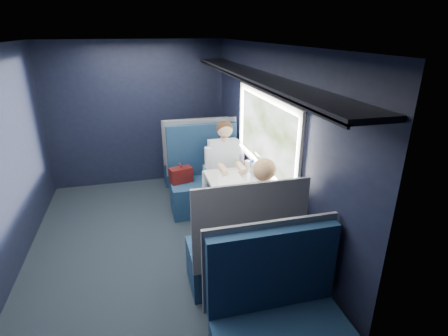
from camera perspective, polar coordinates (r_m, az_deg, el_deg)
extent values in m
cube|color=black|center=(4.36, -11.84, -12.86)|extent=(2.80, 4.20, 0.01)
cube|color=black|center=(4.11, 7.47, 3.30)|extent=(0.10, 4.20, 2.30)
cube|color=black|center=(5.90, -13.94, 8.53)|extent=(2.80, 0.10, 2.30)
cube|color=black|center=(1.95, -10.64, -20.12)|extent=(2.80, 0.10, 2.30)
cube|color=silver|center=(3.61, -14.86, 19.70)|extent=(2.80, 4.20, 0.10)
cube|color=silver|center=(3.93, 6.90, 11.47)|extent=(0.03, 1.84, 0.07)
cube|color=silver|center=(4.17, 6.38, -0.10)|extent=(0.03, 1.84, 0.07)
cube|color=silver|center=(3.26, 12.09, 1.22)|extent=(0.03, 0.07, 0.78)
cube|color=silver|center=(4.84, 2.91, 8.38)|extent=(0.03, 0.07, 0.78)
cube|color=black|center=(3.85, 4.78, 14.86)|extent=(0.36, 4.10, 0.04)
cube|color=black|center=(3.80, 2.27, 14.52)|extent=(0.02, 4.10, 0.03)
cube|color=red|center=(3.91, 7.05, 13.56)|extent=(0.01, 0.10, 0.12)
cylinder|color=#54565E|center=(4.27, -0.26, -7.53)|extent=(0.08, 0.08, 0.70)
cube|color=silver|center=(4.14, 2.15, -2.75)|extent=(0.62, 1.00, 0.04)
cube|color=#0D203A|center=(4.99, -2.79, -4.57)|extent=(1.00, 0.50, 0.45)
cube|color=#0D203A|center=(5.04, -3.61, 3.04)|extent=(1.00, 0.10, 0.75)
cube|color=#54565E|center=(5.08, -3.74, 3.50)|extent=(1.04, 0.03, 0.82)
cube|color=#54565E|center=(4.81, -2.74, -1.35)|extent=(0.06, 0.40, 0.20)
cube|color=#48100F|center=(4.87, -7.05, -1.14)|extent=(0.33, 0.23, 0.21)
cylinder|color=#48100F|center=(4.81, -7.13, 0.52)|extent=(0.06, 0.13, 0.03)
cylinder|color=silver|center=(4.69, -3.10, -1.84)|extent=(0.08, 0.08, 0.22)
cylinder|color=blue|center=(4.64, -3.14, -0.32)|extent=(0.04, 0.04, 0.05)
cube|color=#0D203A|center=(3.70, 2.33, -15.02)|extent=(1.00, 0.50, 0.45)
cube|color=#0D203A|center=(3.13, 4.09, -9.37)|extent=(1.00, 0.10, 0.75)
cube|color=#54565E|center=(3.07, 4.43, -9.48)|extent=(1.04, 0.03, 0.82)
cube|color=#54565E|center=(3.55, 2.18, -10.35)|extent=(0.06, 0.40, 0.20)
cube|color=#0D203A|center=(5.98, -4.94, -0.02)|extent=(1.00, 0.40, 0.45)
cube|color=#0D203A|center=(5.57, -4.71, 4.39)|extent=(1.00, 0.10, 0.66)
cube|color=#54565E|center=(5.52, -4.61, 4.43)|extent=(1.04, 0.03, 0.72)
cube|color=#0D203A|center=(2.72, 7.90, -16.05)|extent=(1.00, 0.10, 0.66)
cube|color=#54565E|center=(2.75, 7.48, -15.05)|extent=(1.04, 0.03, 0.72)
cube|color=black|center=(4.79, 0.41, -1.69)|extent=(0.36, 0.44, 0.16)
cube|color=black|center=(4.75, 1.02, -6.00)|extent=(0.32, 0.12, 0.45)
cube|color=silver|center=(4.84, -0.06, 1.75)|extent=(0.40, 0.29, 0.53)
cylinder|color=#D8A88C|center=(4.72, 0.06, 4.79)|extent=(0.10, 0.10, 0.06)
sphere|color=#D8A88C|center=(4.66, 0.12, 6.30)|extent=(0.21, 0.21, 0.21)
sphere|color=#382114|center=(4.67, 0.08, 6.53)|extent=(0.22, 0.22, 0.22)
cube|color=silver|center=(4.76, -2.51, 1.36)|extent=(0.09, 0.12, 0.34)
cube|color=silver|center=(4.86, 2.57, 1.81)|extent=(0.09, 0.12, 0.34)
cube|color=black|center=(3.71, 5.54, -9.34)|extent=(0.36, 0.44, 0.16)
cube|color=black|center=(4.03, 4.41, -11.65)|extent=(0.32, 0.12, 0.45)
cube|color=black|center=(3.45, 6.58, -7.11)|extent=(0.40, 0.29, 0.53)
cylinder|color=#D8A88C|center=(3.36, 6.55, -2.60)|extent=(0.10, 0.10, 0.06)
sphere|color=#D8A88C|center=(3.32, 6.52, -0.34)|extent=(0.21, 0.21, 0.21)
sphere|color=tan|center=(3.31, 6.63, -0.20)|extent=(0.22, 0.22, 0.22)
cube|color=black|center=(3.42, 2.86, -7.27)|extent=(0.09, 0.12, 0.34)
cube|color=black|center=(3.56, 9.69, -6.32)|extent=(0.09, 0.12, 0.34)
cube|color=tan|center=(3.35, 7.03, -5.78)|extent=(0.26, 0.07, 0.36)
cube|color=white|center=(4.18, 2.39, -2.17)|extent=(0.62, 0.79, 0.01)
cube|color=silver|center=(4.32, 4.62, -1.36)|extent=(0.28, 0.36, 0.02)
cube|color=silver|center=(4.30, 6.28, 0.47)|extent=(0.02, 0.35, 0.24)
cube|color=black|center=(4.30, 6.18, 0.46)|extent=(0.01, 0.31, 0.20)
cylinder|color=silver|center=(4.34, 4.73, -0.13)|extent=(0.06, 0.06, 0.17)
cylinder|color=blue|center=(4.30, 4.77, 1.14)|extent=(0.03, 0.03, 0.04)
cylinder|color=white|center=(4.58, 3.85, 0.60)|extent=(0.08, 0.08, 0.10)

